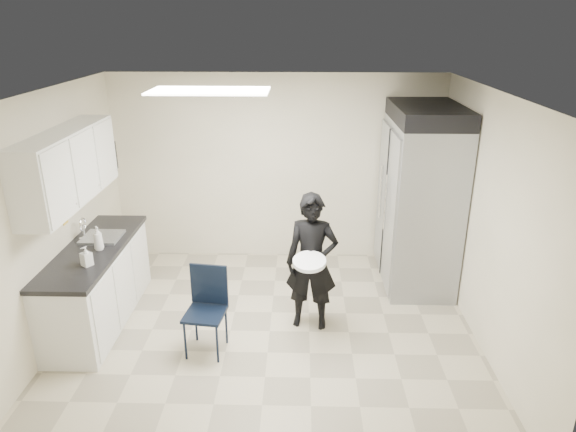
{
  "coord_description": "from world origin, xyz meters",
  "views": [
    {
      "loc": [
        0.33,
        -4.85,
        3.26
      ],
      "look_at": [
        0.2,
        0.2,
        1.3
      ],
      "focal_mm": 32.0,
      "sensor_mm": 36.0,
      "label": 1
    }
  ],
  "objects_px": {
    "folding_chair": "(205,314)",
    "man_tuxedo": "(312,262)",
    "commercial_fridge": "(419,205)",
    "lower_counter": "(98,286)"
  },
  "relations": [
    {
      "from": "folding_chair",
      "to": "man_tuxedo",
      "type": "relative_size",
      "value": 0.57
    },
    {
      "from": "lower_counter",
      "to": "man_tuxedo",
      "type": "relative_size",
      "value": 1.22
    },
    {
      "from": "folding_chair",
      "to": "man_tuxedo",
      "type": "bearing_deg",
      "value": 33.9
    },
    {
      "from": "commercial_fridge",
      "to": "man_tuxedo",
      "type": "relative_size",
      "value": 1.35
    },
    {
      "from": "lower_counter",
      "to": "folding_chair",
      "type": "distance_m",
      "value": 1.44
    },
    {
      "from": "commercial_fridge",
      "to": "folding_chair",
      "type": "xyz_separation_m",
      "value": [
        -2.46,
        -1.65,
        -0.61
      ]
    },
    {
      "from": "commercial_fridge",
      "to": "man_tuxedo",
      "type": "xyz_separation_m",
      "value": [
        -1.37,
        -1.11,
        -0.27
      ]
    },
    {
      "from": "lower_counter",
      "to": "folding_chair",
      "type": "xyz_separation_m",
      "value": [
        1.32,
        -0.57,
        0.01
      ]
    },
    {
      "from": "folding_chair",
      "to": "commercial_fridge",
      "type": "bearing_deg",
      "value": 41.47
    },
    {
      "from": "folding_chair",
      "to": "man_tuxedo",
      "type": "distance_m",
      "value": 1.26
    }
  ]
}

